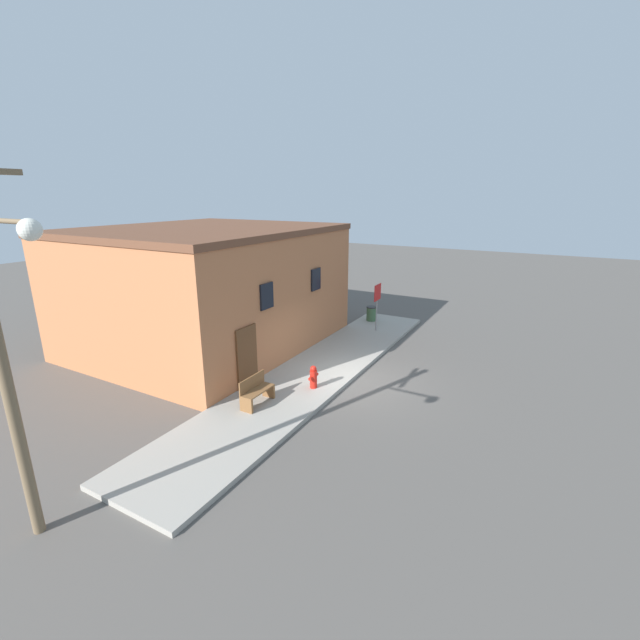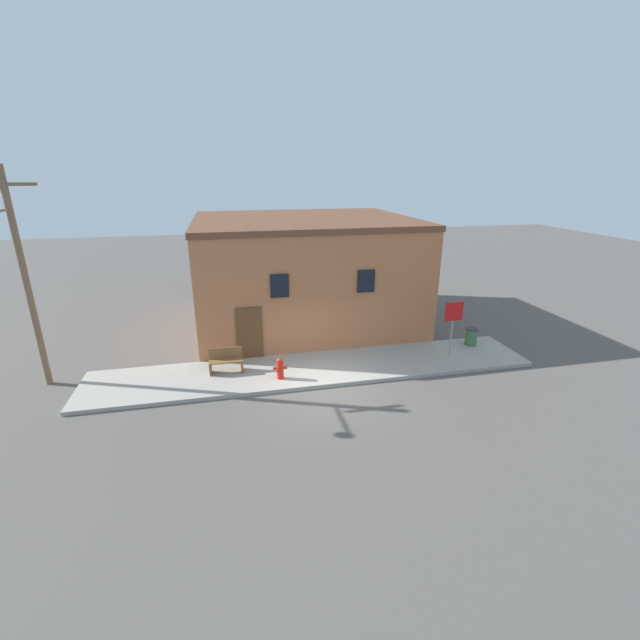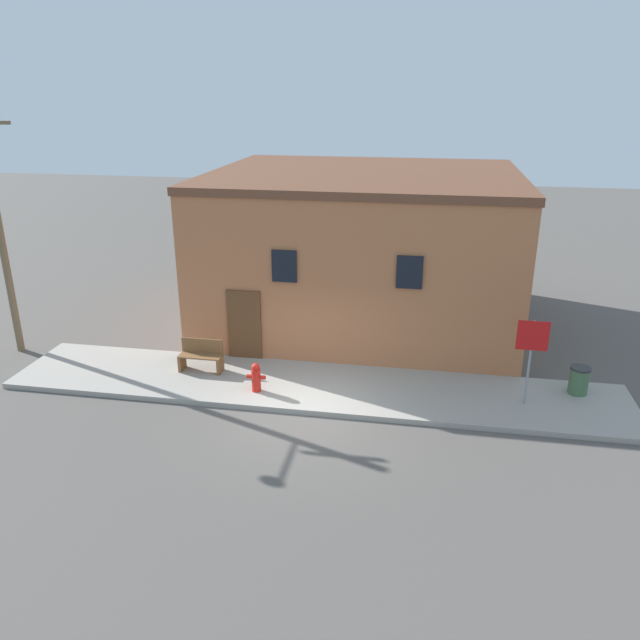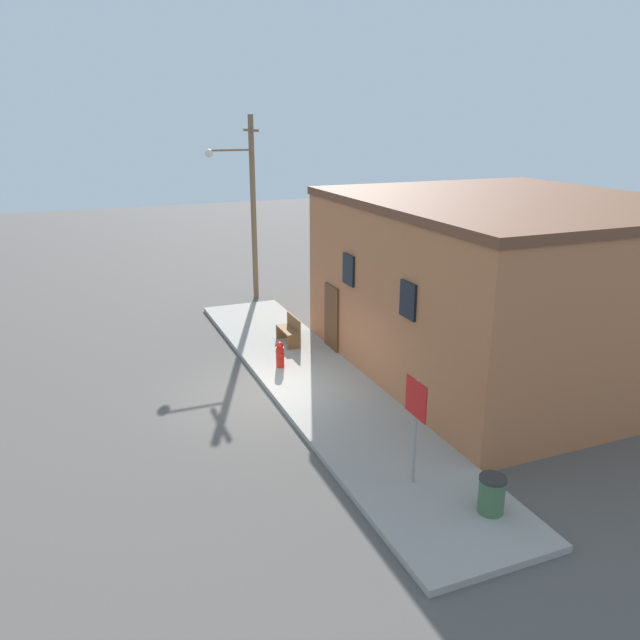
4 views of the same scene
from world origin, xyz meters
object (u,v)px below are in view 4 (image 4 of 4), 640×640
(fire_hydrant, at_px, (280,354))
(stop_sign, at_px, (416,411))
(utility_pole, at_px, (249,201))
(bench, at_px, (290,331))
(trash_bin, at_px, (492,494))

(fire_hydrant, distance_m, stop_sign, 6.94)
(utility_pole, bearing_deg, fire_hydrant, -10.53)
(fire_hydrant, relative_size, utility_pole, 0.11)
(fire_hydrant, distance_m, bench, 2.08)
(fire_hydrant, xyz_separation_m, trash_bin, (8.25, 1.35, -0.02))
(bench, bearing_deg, stop_sign, -3.00)
(bench, relative_size, utility_pole, 0.16)
(trash_bin, xyz_separation_m, utility_pole, (-16.21, 0.13, 3.51))
(fire_hydrant, bearing_deg, trash_bin, 9.27)
(stop_sign, distance_m, bench, 8.76)
(bench, bearing_deg, fire_hydrant, -27.38)
(stop_sign, relative_size, utility_pole, 0.30)
(fire_hydrant, relative_size, trash_bin, 1.07)
(stop_sign, xyz_separation_m, bench, (-8.67, 0.45, -1.16))
(fire_hydrant, xyz_separation_m, stop_sign, (6.82, 0.50, 1.19))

